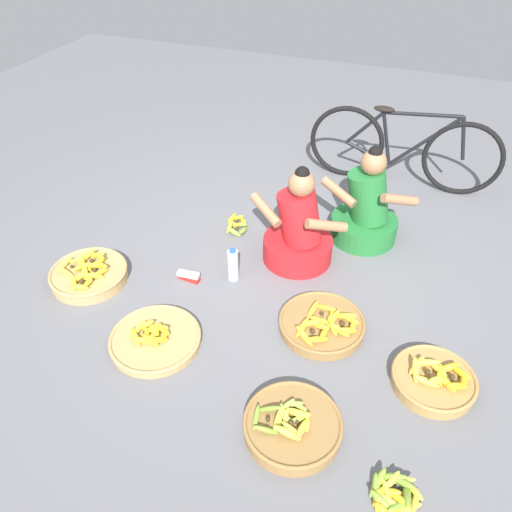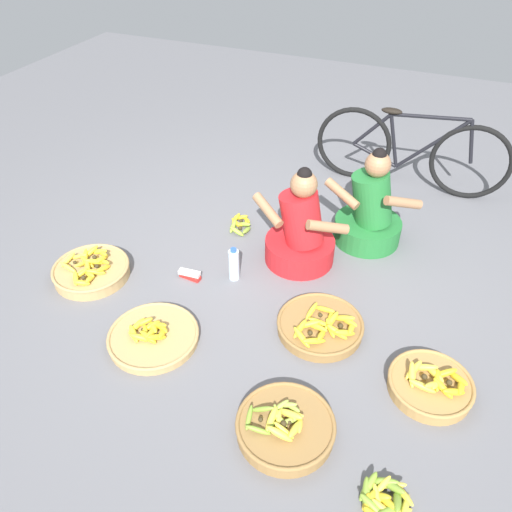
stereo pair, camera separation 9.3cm
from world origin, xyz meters
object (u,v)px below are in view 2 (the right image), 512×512
object	(u,v)px
bicycle_leaning	(410,151)
banana_basket_front_center	(91,270)
vendor_woman_behind	(370,213)
loose_bananas_back_right	(383,500)
banana_basket_front_left	(431,385)
water_bottle	(234,264)
packet_carton_stack	(190,275)
banana_basket_near_bicycle	(321,326)
vendor_woman_front	(300,233)
banana_basket_back_center	(285,426)
loose_bananas_mid_left	(240,224)
banana_basket_mid_right	(153,336)

from	to	relation	value
bicycle_leaning	banana_basket_front_center	size ratio (longest dim) A/B	3.09
vendor_woman_behind	loose_bananas_back_right	size ratio (longest dim) A/B	2.95
vendor_woman_behind	banana_basket_front_left	size ratio (longest dim) A/B	1.64
banana_basket_front_left	water_bottle	distance (m)	1.52
banana_basket_front_left	packet_carton_stack	size ratio (longest dim) A/B	2.87
banana_basket_near_bicycle	water_bottle	bearing A→B (deg)	160.09
vendor_woman_behind	banana_basket_front_left	bearing A→B (deg)	-62.73
vendor_woman_front	banana_basket_front_center	xyz separation A→B (m)	(-1.33, -0.77, -0.19)
banana_basket_front_left	banana_basket_back_center	bearing A→B (deg)	-139.66
vendor_woman_front	vendor_woman_behind	bearing A→B (deg)	47.31
banana_basket_near_bicycle	water_bottle	world-z (taller)	water_bottle
bicycle_leaning	water_bottle	distance (m)	2.02
banana_basket_front_left	loose_bananas_mid_left	xyz separation A→B (m)	(-1.67, 1.08, -0.02)
banana_basket_near_bicycle	packet_carton_stack	world-z (taller)	banana_basket_near_bicycle
vendor_woman_behind	loose_bananas_mid_left	size ratio (longest dim) A/B	2.94
banana_basket_front_left	water_bottle	bearing A→B (deg)	162.02
banana_basket_mid_right	banana_basket_near_bicycle	size ratio (longest dim) A/B	1.03
banana_basket_front_left	vendor_woman_front	bearing A→B (deg)	141.69
bicycle_leaning	loose_bananas_mid_left	size ratio (longest dim) A/B	6.28
banana_basket_mid_right	loose_bananas_mid_left	world-z (taller)	banana_basket_mid_right
water_bottle	packet_carton_stack	size ratio (longest dim) A/B	1.59
banana_basket_front_left	banana_basket_back_center	distance (m)	0.88
loose_bananas_mid_left	water_bottle	xyz separation A→B (m)	(0.22, -0.61, 0.10)
banana_basket_near_bicycle	packet_carton_stack	distance (m)	1.04
loose_bananas_back_right	banana_basket_near_bicycle	bearing A→B (deg)	122.12
vendor_woman_front	banana_basket_front_left	distance (m)	1.39
banana_basket_front_center	banana_basket_near_bicycle	world-z (taller)	banana_basket_front_center
vendor_woman_behind	water_bottle	xyz separation A→B (m)	(-0.77, -0.83, -0.13)
loose_bananas_back_right	banana_basket_front_center	bearing A→B (deg)	160.00
bicycle_leaning	loose_bananas_back_right	world-z (taller)	bicycle_leaning
vendor_woman_front	banana_basket_mid_right	distance (m)	1.29
vendor_woman_front	water_bottle	size ratio (longest dim) A/B	2.91
vendor_woman_front	water_bottle	bearing A→B (deg)	-133.22
vendor_woman_behind	banana_basket_near_bicycle	size ratio (longest dim) A/B	1.42
banana_basket_back_center	vendor_woman_behind	bearing A→B (deg)	89.90
vendor_woman_front	packet_carton_stack	distance (m)	0.86
vendor_woman_behind	packet_carton_stack	size ratio (longest dim) A/B	4.72
vendor_woman_front	banana_basket_near_bicycle	size ratio (longest dim) A/B	1.39
bicycle_leaning	banana_basket_back_center	world-z (taller)	bicycle_leaning
packet_carton_stack	banana_basket_near_bicycle	bearing A→B (deg)	-7.80
vendor_woman_front	bicycle_leaning	size ratio (longest dim) A/B	0.46
packet_carton_stack	water_bottle	bearing A→B (deg)	22.51
banana_basket_mid_right	water_bottle	bearing A→B (deg)	73.54
banana_basket_mid_right	vendor_woman_front	bearing A→B (deg)	62.76
vendor_woman_behind	bicycle_leaning	world-z (taller)	vendor_woman_behind
bicycle_leaning	loose_bananas_mid_left	xyz separation A→B (m)	(-1.13, -1.18, -0.33)
bicycle_leaning	banana_basket_mid_right	distance (m)	2.80
banana_basket_back_center	banana_basket_near_bicycle	bearing A→B (deg)	92.97
vendor_woman_front	banana_basket_mid_right	xyz separation A→B (m)	(-0.58, -1.13, -0.21)
bicycle_leaning	packet_carton_stack	size ratio (longest dim) A/B	10.09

